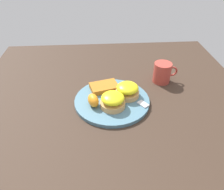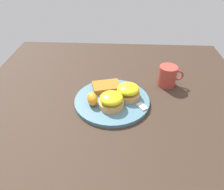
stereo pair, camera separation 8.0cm
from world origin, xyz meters
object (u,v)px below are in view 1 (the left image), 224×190
object	(u,v)px
sandwich_benedict_left	(113,101)
hashbrown_patty	(104,87)
sandwich_benedict_right	(127,90)
fork	(131,96)
cup	(162,73)
orange_wedge	(93,100)

from	to	relation	value
sandwich_benedict_left	hashbrown_patty	size ratio (longest dim) A/B	0.84
sandwich_benedict_right	fork	world-z (taller)	sandwich_benedict_right
sandwich_benedict_right	cup	size ratio (longest dim) A/B	0.88
orange_wedge	sandwich_benedict_right	bearing A→B (deg)	20.51
sandwich_benedict_left	fork	world-z (taller)	sandwich_benedict_left
hashbrown_patty	fork	xyz separation A→B (m)	(0.10, -0.06, -0.01)
sandwich_benedict_right	orange_wedge	bearing A→B (deg)	-159.49
hashbrown_patty	orange_wedge	world-z (taller)	orange_wedge
hashbrown_patty	fork	distance (m)	0.11
fork	cup	distance (m)	0.19
hashbrown_patty	orange_wedge	distance (m)	0.11
sandwich_benedict_right	fork	xyz separation A→B (m)	(0.01, -0.00, -0.02)
hashbrown_patty	cup	distance (m)	0.26
fork	hashbrown_patty	bearing A→B (deg)	150.50
fork	sandwich_benedict_right	bearing A→B (deg)	161.67
cup	fork	bearing A→B (deg)	-141.79
sandwich_benedict_right	orange_wedge	distance (m)	0.14
sandwich_benedict_left	cup	distance (m)	0.28
sandwich_benedict_right	cup	xyz separation A→B (m)	(0.16, 0.11, 0.00)
sandwich_benedict_right	cup	distance (m)	0.20
sandwich_benedict_right	hashbrown_patty	xyz separation A→B (m)	(-0.09, 0.05, -0.02)
hashbrown_patty	orange_wedge	size ratio (longest dim) A/B	1.78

